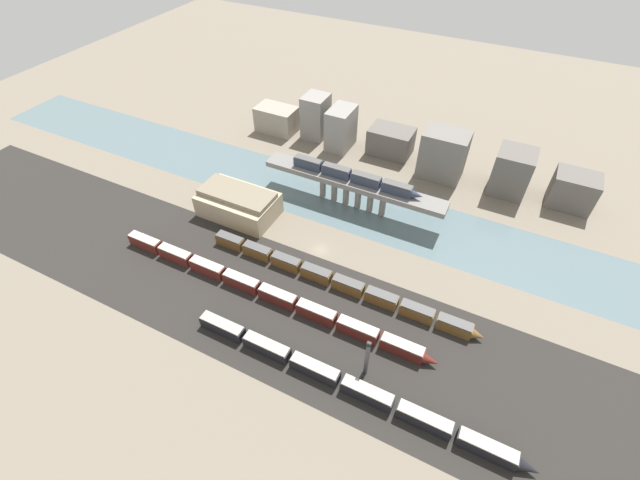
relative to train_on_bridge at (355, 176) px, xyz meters
The scene contains 17 objects.
ground_plane 27.05m from the train_on_bridge, 91.08° to the right, with size 400.00×400.00×0.00m, color #756B5B.
railbed_yard 49.69m from the train_on_bridge, 90.54° to the right, with size 280.00×42.00×0.01m, color #282623.
river_water 12.07m from the train_on_bridge, behind, with size 320.00×26.34×0.01m, color slate.
bridge 3.80m from the train_on_bridge, behind, with size 62.74×7.08×10.31m.
train_on_bridge is the anchor object (origin of this frame).
train_yard_near 67.26m from the train_on_bridge, 67.79° to the right, with size 82.75×3.07×3.75m.
train_yard_mid 48.50m from the train_on_bridge, 97.71° to the right, with size 96.96×3.00×3.97m.
train_yard_far 37.56m from the train_on_bridge, 74.17° to the right, with size 81.49×3.11×3.76m.
warehouse_building 39.04m from the train_on_bridge, 147.01° to the right, with size 25.02×15.28×9.23m.
signal_tower 62.58m from the train_on_bridge, 63.80° to the right, with size 1.01×1.01×12.70m.
city_block_far_left 58.68m from the train_on_bridge, 146.84° to the left, with size 16.57×10.40×10.31m, color gray.
city_block_left 47.92m from the train_on_bridge, 132.31° to the left, with size 9.31×10.40×17.42m, color gray.
city_block_center 37.62m from the train_on_bridge, 121.20° to the left, with size 8.77×12.95×16.42m, color gray.
city_block_right 37.28m from the train_on_bridge, 90.07° to the left, with size 16.59×11.32×10.40m, color #605B56.
city_block_far_right 37.61m from the train_on_bridge, 54.81° to the left, with size 15.61×11.50×17.60m, color slate.
city_block_tall 55.67m from the train_on_bridge, 35.37° to the left, with size 12.29×12.57×15.84m, color #605B56.
city_block_low 73.83m from the train_on_bridge, 27.10° to the left, with size 13.93×10.86×11.88m, color #605B56.
Camera 1 is at (41.24, -82.22, 93.71)m, focal length 24.00 mm.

